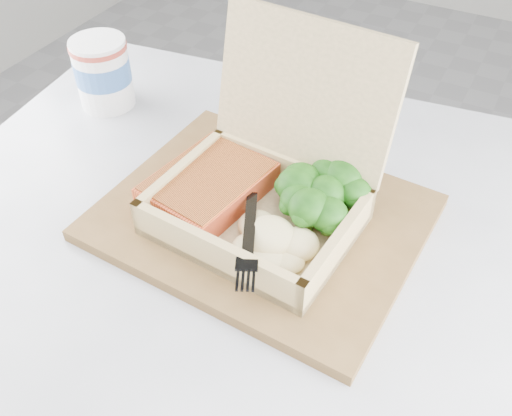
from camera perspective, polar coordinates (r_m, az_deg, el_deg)
The scene contains 9 objects.
cafe_table at distance 0.77m, azimuth -3.54°, elevation -12.53°, with size 0.81×0.81×0.70m.
serving_tray at distance 0.64m, azimuth 0.60°, elevation -0.95°, with size 0.34×0.27×0.01m, color brown.
takeout_container at distance 0.61m, azimuth 1.58°, elevation 3.25°, with size 0.22×0.21×0.19m.
salmon_fillet at distance 0.64m, azimuth -4.77°, elevation 2.23°, with size 0.10×0.13×0.03m, color #DC5A2B.
broccoli_pile at distance 0.61m, azimuth 6.91°, elevation 0.99°, with size 0.11×0.11×0.04m, color #287219, non-canonical shape.
mashed_potatoes at distance 0.58m, azimuth 1.32°, elevation -2.83°, with size 0.09×0.08×0.03m, color #F9E8A1.
plastic_fork at distance 0.59m, azimuth -0.52°, elevation -0.22°, with size 0.08×0.14×0.01m.
paper_cup at distance 0.84m, azimuth -15.09°, elevation 13.09°, with size 0.08×0.08×0.10m.
receipt at distance 0.80m, azimuth 5.15°, elevation 8.30°, with size 0.07×0.13×0.00m, color white.
Camera 1 is at (-0.17, -0.72, 1.16)m, focal length 40.00 mm.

